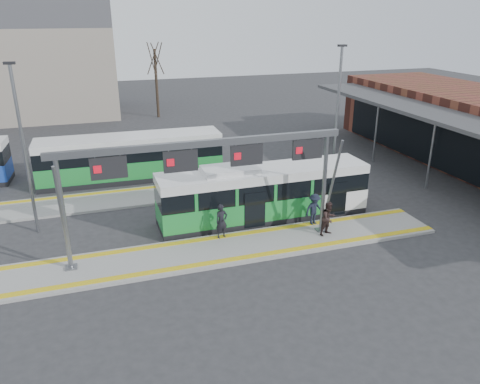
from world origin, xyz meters
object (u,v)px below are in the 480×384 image
at_px(gantry, 207,163).
at_px(hero_bus, 263,194).
at_px(passenger_b, 329,218).
at_px(passenger_c, 314,209).
at_px(passenger_a, 222,221).

relative_size(gantry, hero_bus, 1.15).
relative_size(hero_bus, passenger_b, 6.50).
relative_size(hero_bus, passenger_c, 6.75).
bearing_deg(passenger_c, hero_bus, 127.58).
distance_m(hero_bus, passenger_a, 3.41).
distance_m(gantry, passenger_c, 6.75).
relative_size(gantry, passenger_c, 7.75).
bearing_deg(hero_bus, passenger_b, -54.84).
relative_size(passenger_a, passenger_c, 1.03).
distance_m(passenger_b, passenger_c, 1.31).
distance_m(gantry, hero_bus, 5.40).
xyz_separation_m(gantry, hero_bus, (3.69, 2.69, -2.88)).
height_order(passenger_a, passenger_b, passenger_b).
bearing_deg(passenger_a, hero_bus, 19.50).
bearing_deg(passenger_b, hero_bus, 107.06).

